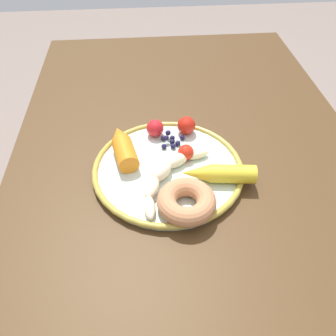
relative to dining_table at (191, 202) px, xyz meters
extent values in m
plane|color=gray|center=(0.00, 0.00, -0.64)|extent=(6.00, 6.00, 0.00)
cube|color=#483018|center=(0.00, 0.00, 0.07)|extent=(1.29, 0.74, 0.03)
cube|color=#472812|center=(0.59, -0.31, -0.29)|extent=(0.05, 0.05, 0.70)
cube|color=#472812|center=(0.59, 0.31, -0.29)|extent=(0.05, 0.05, 0.70)
cylinder|color=silver|center=(0.01, 0.05, 0.09)|extent=(0.28, 0.28, 0.01)
torus|color=#B2993C|center=(0.01, 0.05, 0.10)|extent=(0.30, 0.30, 0.01)
ellipsoid|color=#F5E4BF|center=(0.03, -0.01, 0.11)|extent=(0.03, 0.06, 0.02)
ellipsoid|color=#F5E4BF|center=(0.02, 0.03, 0.11)|extent=(0.05, 0.06, 0.02)
ellipsoid|color=#F5E4BF|center=(-0.01, 0.06, 0.11)|extent=(0.06, 0.06, 0.03)
ellipsoid|color=#F5E4BF|center=(-0.05, 0.08, 0.11)|extent=(0.06, 0.04, 0.02)
ellipsoid|color=#F5E4BF|center=(-0.10, 0.09, 0.11)|extent=(0.05, 0.02, 0.02)
cylinder|color=orange|center=(0.04, 0.13, 0.12)|extent=(0.08, 0.06, 0.04)
cone|color=orange|center=(0.10, 0.14, 0.12)|extent=(0.06, 0.05, 0.04)
cylinder|color=yellow|center=(-0.04, -0.07, 0.12)|extent=(0.04, 0.09, 0.03)
cone|color=yellow|center=(-0.03, 0.00, 0.12)|extent=(0.04, 0.06, 0.03)
torus|color=tan|center=(-0.10, 0.03, 0.11)|extent=(0.14, 0.14, 0.03)
sphere|color=#191638|center=(0.07, 0.03, 0.10)|extent=(0.01, 0.01, 0.01)
sphere|color=#191638|center=(0.08, 0.03, 0.10)|extent=(0.01, 0.01, 0.01)
sphere|color=#191638|center=(0.10, 0.05, 0.10)|extent=(0.01, 0.01, 0.01)
sphere|color=#191638|center=(0.09, 0.01, 0.10)|extent=(0.01, 0.01, 0.01)
sphere|color=#191638|center=(0.08, 0.02, 0.10)|extent=(0.01, 0.01, 0.01)
sphere|color=#191638|center=(0.07, 0.05, 0.10)|extent=(0.01, 0.01, 0.01)
sphere|color=#191638|center=(0.09, 0.03, 0.10)|extent=(0.01, 0.01, 0.01)
sphere|color=#191638|center=(0.10, 0.04, 0.11)|extent=(0.01, 0.01, 0.01)
sphere|color=#191638|center=(0.08, 0.05, 0.11)|extent=(0.01, 0.01, 0.01)
sphere|color=red|center=(0.12, 0.00, 0.12)|extent=(0.04, 0.04, 0.04)
sphere|color=red|center=(0.11, 0.07, 0.12)|extent=(0.04, 0.04, 0.04)
sphere|color=red|center=(0.03, 0.01, 0.11)|extent=(0.03, 0.03, 0.03)
camera|label=1|loc=(-0.49, 0.09, 0.58)|focal=37.69mm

